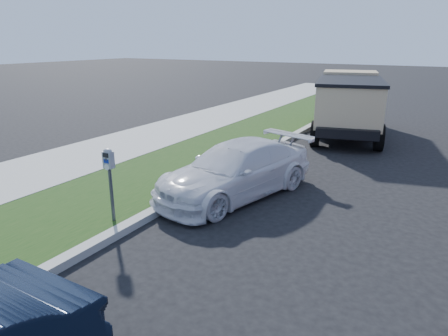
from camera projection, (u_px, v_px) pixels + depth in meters
The scene contains 5 objects.
ground at pixel (264, 249), 6.99m from camera, with size 120.00×120.00×0.00m, color black.
streetside at pixel (115, 168), 11.28m from camera, with size 6.12×50.00×0.15m.
parking_meter at pixel (109, 169), 7.49m from camera, with size 0.21×0.15×1.45m.
white_wagon at pixel (237, 169), 9.35m from camera, with size 1.73×4.27×1.24m, color silver.
dump_truck at pixel (348, 101), 15.32m from camera, with size 3.50×6.17×2.29m.
Camera 1 is at (2.52, -5.74, 3.49)m, focal length 32.00 mm.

